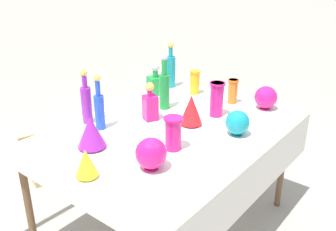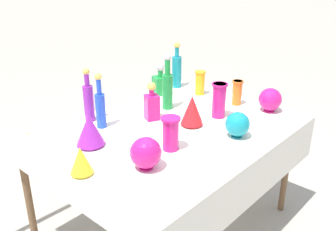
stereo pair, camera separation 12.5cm
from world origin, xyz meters
The scene contains 21 objects.
ground_plane centered at (0.00, 0.00, 0.00)m, with size 40.00×40.00×0.00m, color #A0998C.
display_table centered at (0.00, -0.03, 0.71)m, with size 1.65×1.19×0.76m.
tall_bottle_0 centered at (-0.23, 0.48, 0.91)m, with size 0.07×0.07×0.36m.
tall_bottle_1 centered at (0.27, 0.25, 0.92)m, with size 0.07×0.07×0.39m.
tall_bottle_2 centered at (-0.24, 0.35, 0.90)m, with size 0.06×0.06×0.35m.
tall_bottle_3 centered at (0.67, 0.51, 0.91)m, with size 0.08×0.08×0.37m.
square_decanter_0 centered at (0.06, 0.19, 0.87)m, with size 0.11×0.11×0.26m.
square_decanter_1 centered at (0.45, 0.49, 0.85)m, with size 0.14×0.14×0.25m.
slender_vase_0 centered at (0.65, 0.25, 0.86)m, with size 0.08×0.08×0.19m.
slender_vase_1 centered at (0.66, -0.08, 0.86)m, with size 0.08×0.08×0.18m.
slender_vase_2 centered at (0.38, -0.11, 0.88)m, with size 0.11×0.11×0.23m.
slender_vase_3 centered at (-0.17, -0.17, 0.86)m, with size 0.11×0.11×0.19m.
fluted_vase_0 centered at (0.16, -0.06, 0.86)m, with size 0.15×0.15×0.20m.
fluted_vase_1 centered at (-0.66, -0.02, 0.84)m, with size 0.12×0.12×0.15m.
fluted_vase_2 centered at (-0.45, 0.19, 0.86)m, with size 0.17×0.17×0.19m.
round_bowl_0 centered at (-0.41, -0.22, 0.85)m, with size 0.16×0.16×0.17m.
round_bowl_1 centered at (0.21, -0.37, 0.84)m, with size 0.15×0.15×0.16m.
round_bowl_2 centered at (0.70, -0.32, 0.85)m, with size 0.16×0.16×0.17m.
price_tag_left centered at (0.32, -0.52, 0.78)m, with size 0.05×0.01×0.04m, color white.
cardboard_box_behind_left centered at (-0.04, 1.29, 0.13)m, with size 0.52×0.53×0.35m.
cardboard_box_behind_right centered at (0.22, 1.05, 0.12)m, with size 0.39×0.33×0.33m.
Camera 1 is at (-1.64, -1.31, 1.76)m, focal length 40.00 mm.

